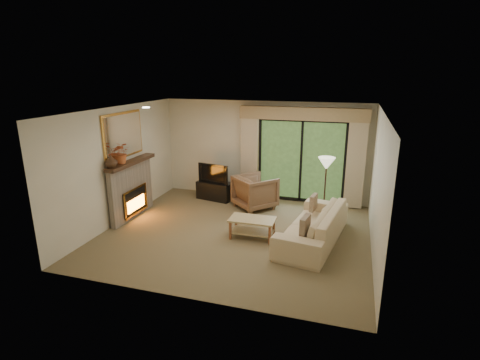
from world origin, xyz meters
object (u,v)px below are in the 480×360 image
(armchair, at_px, (255,192))
(coffee_table, at_px, (252,228))
(sofa, at_px, (313,225))
(media_console, at_px, (215,191))

(armchair, height_order, coffee_table, armchair)
(sofa, bearing_deg, media_console, -114.39)
(sofa, relative_size, coffee_table, 2.59)
(media_console, relative_size, coffee_table, 1.02)
(armchair, bearing_deg, media_console, 26.59)
(media_console, height_order, armchair, armchair)
(coffee_table, bearing_deg, sofa, 8.69)
(armchair, relative_size, sofa, 0.38)
(armchair, distance_m, sofa, 2.23)
(media_console, bearing_deg, coffee_table, -40.99)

